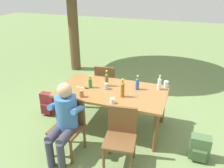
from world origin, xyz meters
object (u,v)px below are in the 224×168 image
Objects in this scene: cup_glass at (166,84)px; backpack_by_near_side at (48,104)px; chair_near_right at (121,134)px; cup_terracotta at (81,94)px; dining_table at (112,94)px; backpack_by_far_side at (200,148)px; cup_steel at (106,86)px; table_knife at (83,88)px; chair_far_left at (106,82)px; bottle_green at (90,82)px; cup_white at (112,101)px; bottle_amber at (122,89)px; chair_near_left at (69,123)px; bottle_clear at (159,83)px; person_in_white_shirt at (64,118)px; bottle_olive at (107,79)px; bottle_blue at (137,83)px.

backpack_by_near_side is at bearing -168.68° from cup_glass.
cup_terracotta is at bearing 152.18° from chair_near_right.
chair_near_right is (0.41, -0.81, -0.18)m from dining_table.
cup_steel is at bearing 166.83° from backpack_by_far_side.
dining_table is 17.19× the size of cup_steel.
table_knife reaches higher than backpack_by_far_side.
cup_terracotta is (0.02, -1.20, 0.31)m from chair_far_left.
cup_steel is 1.79m from backpack_by_far_side.
bottle_green reaches higher than cup_glass.
bottle_green is 2.86× the size of cup_white.
cup_white is at bearing -15.18° from backpack_by_near_side.
cup_terracotta is (-0.54, 0.03, 0.02)m from cup_white.
bottle_amber is at bearing 71.20° from cup_white.
chair_near_left reaches higher than cup_terracotta.
backpack_by_near_side is (-1.35, -0.01, -0.45)m from dining_table.
backpack_by_near_side is 1.17× the size of backpack_by_far_side.
bottle_clear is at bearing 15.56° from bottle_green.
chair_near_right is at bearing -107.42° from bottle_clear.
dining_table is at bearing 2.89° from bottle_green.
cup_white is at bearing 41.35° from person_in_white_shirt.
table_knife is at bearing -167.47° from cup_steel.
dining_table is 1.59× the size of person_in_white_shirt.
cup_white reaches higher than backpack_by_near_side.
chair_near_right is at bearing -56.35° from cup_white.
chair_far_left is 2.90× the size of bottle_olive.
cup_white is 0.69× the size of cup_terracotta.
chair_near_right is 1.21m from table_knife.
backpack_by_far_side is (1.11, 0.44, -0.30)m from chair_near_right.
backpack_by_far_side is (2.87, -0.36, -0.03)m from backpack_by_near_side.
person_in_white_shirt is at bearing -114.57° from dining_table.
cup_terracotta is (-0.24, -0.53, -0.07)m from bottle_olive.
bottle_clear is (1.16, 0.32, 0.02)m from bottle_green.
chair_near_left is at bearing -40.59° from backpack_by_near_side.
backpack_by_far_side is (1.52, -0.37, -0.48)m from dining_table.
cup_terracotta is at bearing -144.58° from bottle_blue.
cup_steel is 1.37m from backpack_by_near_side.
bottle_blue is 0.55m from bottle_olive.
bottle_green is at bearing -160.41° from cup_glass.
person_in_white_shirt is at bearing -138.65° from cup_white.
bottle_clear is at bearing 10.13° from bottle_olive.
chair_far_left is 1.74m from person_in_white_shirt.
bottle_green is 0.29m from cup_steel.
person_in_white_shirt is 4.91× the size of table_knife.
backpack_by_far_side is at bearing -13.17° from cup_steel.
backpack_by_far_side is at bearing -9.09° from bottle_amber.
backpack_by_near_side is at bearing -178.83° from cup_steel.
cup_terracotta is at bearing -69.14° from table_knife.
bottle_amber is (0.65, 0.65, 0.39)m from chair_near_left.
chair_near_right reaches higher than table_knife.
bottle_blue is (0.82, -0.64, 0.36)m from chair_far_left.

